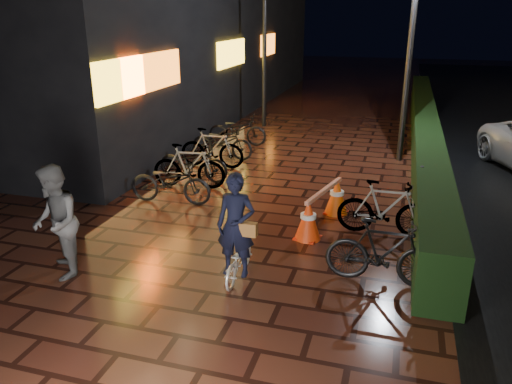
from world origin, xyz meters
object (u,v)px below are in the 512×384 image
(cyclist, at_px, (237,241))
(traffic_barrier, at_px, (323,207))
(cart_assembly, at_px, (426,184))
(bystander_person, at_px, (56,223))

(cyclist, bearing_deg, traffic_barrier, 68.81)
(cyclist, xyz_separation_m, cart_assembly, (2.91, 4.06, -0.13))
(bystander_person, distance_m, cart_assembly, 7.39)
(bystander_person, xyz_separation_m, traffic_barrier, (3.71, 3.16, -0.53))
(cart_assembly, bearing_deg, traffic_barrier, -141.01)
(cyclist, distance_m, traffic_barrier, 2.67)
(traffic_barrier, bearing_deg, bystander_person, -139.56)
(traffic_barrier, bearing_deg, cyclist, -111.19)
(bystander_person, xyz_separation_m, cart_assembly, (5.66, 4.74, -0.39))
(bystander_person, height_order, traffic_barrier, bystander_person)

